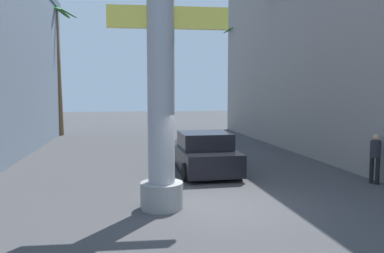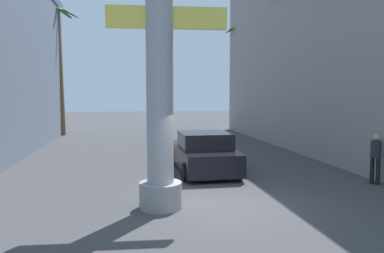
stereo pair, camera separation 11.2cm
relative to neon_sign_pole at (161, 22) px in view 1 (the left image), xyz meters
The scene contains 9 objects.
ground_plane 11.12m from the neon_sign_pole, 81.57° to the left, with size 90.60×90.60×0.00m, color #424244.
building_right 14.69m from the neon_sign_pole, 34.17° to the left, with size 9.05×26.62×12.04m.
neon_sign_pole is the anchor object (origin of this frame).
street_lamp 10.00m from the neon_sign_pole, 39.30° to the left, with size 2.39×0.28×7.54m.
car_lead 6.52m from the neon_sign_pole, 65.73° to the left, with size 2.18×4.85×1.56m.
palm_tree_mid_right 14.40m from the neon_sign_pole, 54.41° to the left, with size 3.07×3.14×9.35m.
palm_tree_far_left 19.69m from the neon_sign_pole, 106.90° to the left, with size 2.97×2.98×9.28m.
palm_tree_far_right 21.91m from the neon_sign_pole, 67.41° to the left, with size 2.49×2.54×8.68m.
pedestrian_by_sign 8.44m from the neon_sign_pole, 11.17° to the left, with size 0.46×0.46×1.69m.
Camera 1 is at (-2.38, -9.62, 3.05)m, focal length 35.00 mm.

